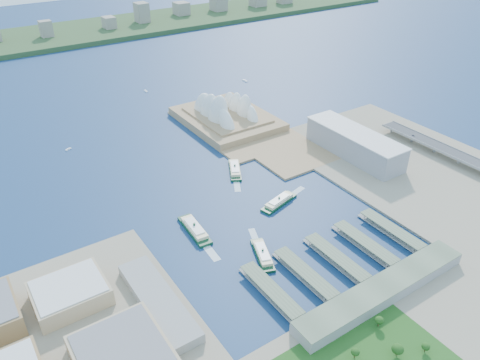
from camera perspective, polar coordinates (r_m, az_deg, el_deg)
ground at (r=535.43m, az=4.96°, el=-6.08°), size 3000.00×3000.00×0.00m
south_land at (r=439.19m, az=23.11°, el=-19.54°), size 720.00×180.00×3.00m
east_land at (r=666.33m, az=24.23°, el=-0.66°), size 240.00×500.00×3.00m
peninsula at (r=770.05m, az=-0.65°, el=6.63°), size 135.00×220.00×3.00m
far_shore at (r=1371.93m, az=-22.14°, el=15.86°), size 2200.00×260.00×12.00m
opera_house at (r=772.05m, az=-1.64°, el=9.16°), size 134.00×180.00×58.00m
toaster_building at (r=690.36m, az=13.78°, el=4.33°), size 45.00×155.00×35.00m
ferry_wharves at (r=498.23m, az=11.65°, el=-9.40°), size 184.00×90.00×9.30m
terminal_building at (r=468.51m, az=16.97°, el=-12.76°), size 200.00×28.00×12.00m
far_skyline at (r=1345.38m, az=-22.21°, el=17.07°), size 1900.00×140.00×55.00m
ferry_a at (r=530.06m, az=-5.58°, el=-5.78°), size 19.91×62.32×11.61m
ferry_b at (r=640.02m, az=-0.64°, el=1.49°), size 39.69×56.27×10.65m
ferry_c at (r=495.58m, az=2.78°, el=-8.85°), size 31.52×54.53×10.06m
ferry_d at (r=574.80m, az=4.78°, el=-2.48°), size 57.28×27.95×10.50m
boat_b at (r=742.86m, az=-20.20°, el=3.57°), size 9.43×6.33×2.41m
boat_c at (r=971.14m, az=0.60°, el=12.03°), size 3.97×13.42×3.01m
boat_e at (r=934.01m, az=-11.41°, el=10.60°), size 4.44×11.79×2.84m
car_c at (r=752.12m, az=20.40°, el=5.10°), size 1.79×4.41×1.28m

